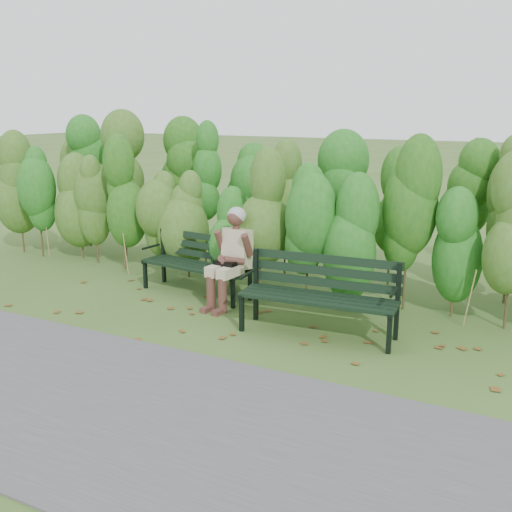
% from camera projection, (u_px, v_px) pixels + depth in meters
% --- Properties ---
extents(ground, '(80.00, 80.00, 0.00)m').
position_uv_depth(ground, '(242.00, 325.00, 6.91)').
color(ground, '#3F5A21').
extents(footpath, '(60.00, 2.50, 0.01)m').
position_uv_depth(footpath, '(116.00, 408.00, 5.01)').
color(footpath, '#474749').
rests_on(footpath, ground).
extents(hedge_band, '(11.04, 1.67, 2.42)m').
position_uv_depth(hedge_band, '(307.00, 196.00, 8.21)').
color(hedge_band, '#47381E').
rests_on(hedge_band, ground).
extents(leaf_litter, '(5.40, 1.95, 0.01)m').
position_uv_depth(leaf_litter, '(282.00, 333.00, 6.67)').
color(leaf_litter, brown).
rests_on(leaf_litter, ground).
extents(bench_left, '(1.62, 0.69, 0.79)m').
position_uv_depth(bench_left, '(199.00, 259.00, 8.02)').
color(bench_left, black).
rests_on(bench_left, ground).
extents(bench_right, '(1.76, 0.70, 0.86)m').
position_uv_depth(bench_right, '(321.00, 289.00, 6.58)').
color(bench_right, black).
rests_on(bench_right, ground).
extents(seated_woman, '(0.53, 0.77, 1.24)m').
position_uv_depth(seated_woman, '(231.00, 252.00, 7.48)').
color(seated_woman, beige).
rests_on(seated_woman, ground).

